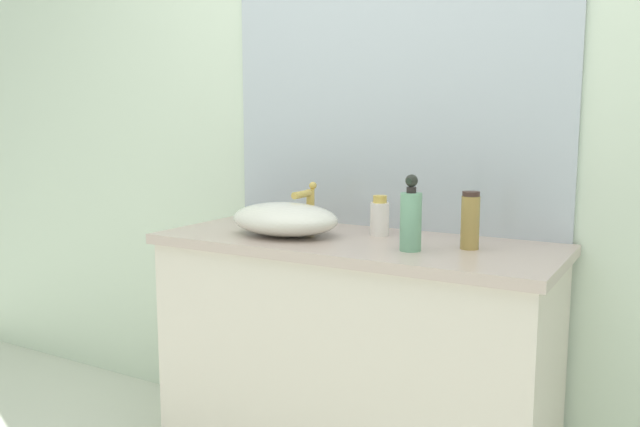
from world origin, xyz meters
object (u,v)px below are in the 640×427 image
soap_dispenser (411,218)px  perfume_bottle (470,221)px  sink_basin (285,219)px  lotion_bottle (380,217)px

soap_dispenser → perfume_bottle: 0.19m
sink_basin → lotion_bottle: 0.33m
sink_basin → soap_dispenser: size_ratio=1.66×
lotion_bottle → perfume_bottle: size_ratio=0.77×
sink_basin → soap_dispenser: 0.48m
perfume_bottle → lotion_bottle: bearing=166.7°
sink_basin → perfume_bottle: perfume_bottle is taller
lotion_bottle → perfume_bottle: bearing=-13.3°
soap_dispenser → lotion_bottle: 0.28m
soap_dispenser → lotion_bottle: size_ratio=1.69×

